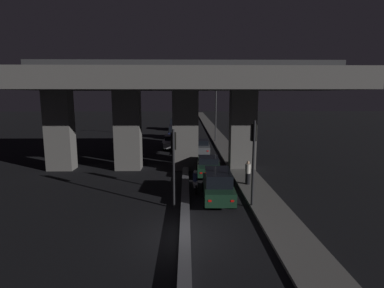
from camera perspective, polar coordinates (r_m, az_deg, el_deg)
The scene contains 16 objects.
ground_plane at distance 14.21m, azimuth -1.34°, elevation -17.24°, with size 200.00×200.00×0.00m, color black.
median_divider at distance 48.10m, azimuth -1.19°, elevation 2.07°, with size 0.48×126.00×0.36m, color #4C4C51.
sidewalk_right at distance 41.45m, azimuth 5.39°, elevation 0.68°, with size 2.11×126.00×0.15m, color #5B5956.
elevated_overpass at distance 25.24m, azimuth -2.25°, elevation 10.55°, with size 26.39×10.59×9.15m.
traffic_light_left_of_median at distance 16.63m, azimuth -3.55°, elevation -2.03°, with size 0.30×0.49×4.50m.
traffic_light_right_of_median at distance 16.97m, azimuth 11.60°, elevation -0.89°, with size 0.30×0.49×4.97m.
street_lamp at distance 40.09m, azimuth 4.18°, elevation 7.62°, with size 2.16×0.32×8.73m.
car_dark_green_lead at distance 18.48m, azimuth 4.96°, elevation -7.76°, with size 1.99×4.57×1.80m.
car_dark_green_second at distance 24.03m, azimuth 3.12°, elevation -4.12°, with size 2.02×4.32×1.48m.
car_grey_third at distance 32.36m, azimuth 1.74°, elevation -0.50°, with size 2.04×4.43×1.54m.
car_white_lead_oncoming at distance 35.75m, azimuth -4.00°, elevation 0.44°, with size 2.00×4.72×1.54m.
car_dark_blue_second_oncoming at distance 44.04m, azimuth -3.46°, elevation 2.39°, with size 1.95×4.00×1.84m.
car_black_third_oncoming at distance 54.21m, azimuth -3.35°, elevation 3.80°, with size 2.00×4.08×1.96m.
motorcycle_white_filtering_near at distance 20.05m, azimuth 0.62°, elevation -7.28°, with size 0.34×1.93×1.42m.
motorcycle_red_filtering_mid at distance 26.65m, azimuth 0.87°, elevation -3.08°, with size 0.33×1.78×1.37m.
pedestrian_on_sidewalk at distance 21.36m, azimuth 10.58°, elevation -5.39°, with size 0.38×0.38×1.66m.
Camera 1 is at (0.07, -12.70, 6.39)m, focal length 28.00 mm.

